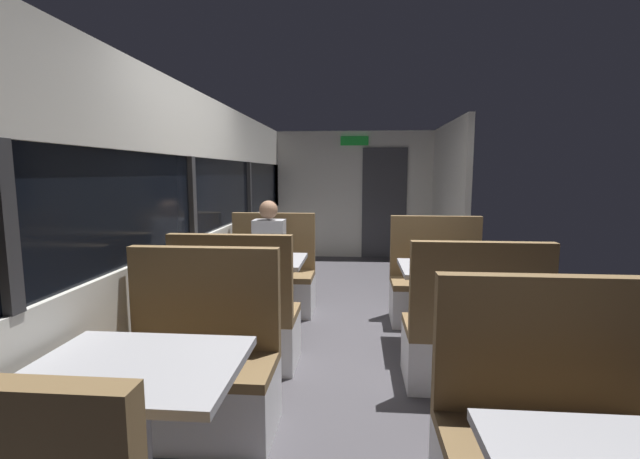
{
  "coord_description": "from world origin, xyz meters",
  "views": [
    {
      "loc": [
        0.05,
        -3.8,
        1.56
      ],
      "look_at": [
        -0.32,
        0.63,
        0.97
      ],
      "focal_mm": 24.41,
      "sensor_mm": 36.0,
      "label": 1
    }
  ],
  "objects_px": {
    "dining_table_mid_window": "(257,269)",
    "bench_front_aisle_facing_entry": "(549,459)",
    "bench_near_window_facing_entry": "(198,378)",
    "bench_mid_window_facing_end": "(238,326)",
    "bench_rear_aisle_facing_entry": "(437,291)",
    "dining_table_near_window": "(137,385)",
    "bench_mid_window_facing_entry": "(272,283)",
    "dining_table_rear_aisle": "(452,278)",
    "bench_rear_aisle_facing_end": "(471,343)",
    "seated_passenger": "(270,266)"
  },
  "relations": [
    {
      "from": "dining_table_mid_window",
      "to": "bench_front_aisle_facing_entry",
      "type": "bearing_deg",
      "value": -50.82
    },
    {
      "from": "bench_near_window_facing_entry",
      "to": "bench_front_aisle_facing_entry",
      "type": "bearing_deg",
      "value": -18.53
    },
    {
      "from": "bench_mid_window_facing_end",
      "to": "bench_rear_aisle_facing_entry",
      "type": "xyz_separation_m",
      "value": [
        1.79,
        1.2,
        0.0
      ]
    },
    {
      "from": "dining_table_near_window",
      "to": "bench_near_window_facing_entry",
      "type": "height_order",
      "value": "bench_near_window_facing_entry"
    },
    {
      "from": "bench_near_window_facing_entry",
      "to": "bench_mid_window_facing_entry",
      "type": "distance_m",
      "value": 2.3
    },
    {
      "from": "bench_front_aisle_facing_entry",
      "to": "dining_table_rear_aisle",
      "type": "height_order",
      "value": "bench_front_aisle_facing_entry"
    },
    {
      "from": "dining_table_mid_window",
      "to": "bench_rear_aisle_facing_end",
      "type": "bearing_deg",
      "value": -26.68
    },
    {
      "from": "bench_front_aisle_facing_entry",
      "to": "bench_near_window_facing_entry",
      "type": "bearing_deg",
      "value": 161.47
    },
    {
      "from": "bench_front_aisle_facing_entry",
      "to": "bench_rear_aisle_facing_end",
      "type": "distance_m",
      "value": 1.3
    },
    {
      "from": "bench_rear_aisle_facing_end",
      "to": "dining_table_rear_aisle",
      "type": "bearing_deg",
      "value": 90.0
    },
    {
      "from": "dining_table_mid_window",
      "to": "bench_rear_aisle_facing_entry",
      "type": "bearing_deg",
      "value": 15.59
    },
    {
      "from": "dining_table_near_window",
      "to": "bench_near_window_facing_entry",
      "type": "relative_size",
      "value": 0.82
    },
    {
      "from": "bench_near_window_facing_entry",
      "to": "bench_mid_window_facing_entry",
      "type": "height_order",
      "value": "same"
    },
    {
      "from": "dining_table_near_window",
      "to": "bench_rear_aisle_facing_entry",
      "type": "distance_m",
      "value": 3.33
    },
    {
      "from": "bench_mid_window_facing_entry",
      "to": "dining_table_rear_aisle",
      "type": "bearing_deg",
      "value": -26.68
    },
    {
      "from": "bench_near_window_facing_entry",
      "to": "bench_mid_window_facing_end",
      "type": "relative_size",
      "value": 1.0
    },
    {
      "from": "bench_mid_window_facing_end",
      "to": "bench_mid_window_facing_entry",
      "type": "distance_m",
      "value": 1.4
    },
    {
      "from": "bench_near_window_facing_entry",
      "to": "bench_rear_aisle_facing_end",
      "type": "xyz_separation_m",
      "value": [
        1.79,
        0.7,
        0.0
      ]
    },
    {
      "from": "bench_rear_aisle_facing_end",
      "to": "bench_mid_window_facing_end",
      "type": "bearing_deg",
      "value": 173.62
    },
    {
      "from": "bench_mid_window_facing_entry",
      "to": "dining_table_rear_aisle",
      "type": "xyz_separation_m",
      "value": [
        1.79,
        -0.9,
        0.31
      ]
    },
    {
      "from": "dining_table_rear_aisle",
      "to": "bench_rear_aisle_facing_end",
      "type": "distance_m",
      "value": 0.77
    },
    {
      "from": "bench_mid_window_facing_entry",
      "to": "bench_front_aisle_facing_entry",
      "type": "distance_m",
      "value": 3.4
    },
    {
      "from": "bench_rear_aisle_facing_end",
      "to": "dining_table_mid_window",
      "type": "bearing_deg",
      "value": 153.32
    },
    {
      "from": "dining_table_rear_aisle",
      "to": "seated_passenger",
      "type": "relative_size",
      "value": 0.71
    },
    {
      "from": "bench_rear_aisle_facing_entry",
      "to": "bench_front_aisle_facing_entry",
      "type": "bearing_deg",
      "value": -90.0
    },
    {
      "from": "dining_table_near_window",
      "to": "dining_table_rear_aisle",
      "type": "height_order",
      "value": "same"
    },
    {
      "from": "bench_mid_window_facing_end",
      "to": "bench_rear_aisle_facing_end",
      "type": "xyz_separation_m",
      "value": [
        1.79,
        -0.2,
        0.0
      ]
    },
    {
      "from": "dining_table_mid_window",
      "to": "bench_rear_aisle_facing_end",
      "type": "distance_m",
      "value": 2.03
    },
    {
      "from": "dining_table_rear_aisle",
      "to": "bench_rear_aisle_facing_end",
      "type": "xyz_separation_m",
      "value": [
        0.0,
        -0.7,
        -0.31
      ]
    },
    {
      "from": "dining_table_near_window",
      "to": "bench_front_aisle_facing_entry",
      "type": "relative_size",
      "value": 0.82
    },
    {
      "from": "bench_near_window_facing_entry",
      "to": "bench_mid_window_facing_end",
      "type": "xyz_separation_m",
      "value": [
        0.0,
        0.9,
        0.0
      ]
    },
    {
      "from": "bench_near_window_facing_entry",
      "to": "bench_front_aisle_facing_entry",
      "type": "relative_size",
      "value": 1.0
    },
    {
      "from": "dining_table_mid_window",
      "to": "bench_mid_window_facing_end",
      "type": "bearing_deg",
      "value": -90.0
    },
    {
      "from": "bench_rear_aisle_facing_end",
      "to": "bench_front_aisle_facing_entry",
      "type": "bearing_deg",
      "value": -90.0
    },
    {
      "from": "bench_mid_window_facing_entry",
      "to": "seated_passenger",
      "type": "bearing_deg",
      "value": -90.0
    },
    {
      "from": "bench_near_window_facing_entry",
      "to": "dining_table_rear_aisle",
      "type": "height_order",
      "value": "bench_near_window_facing_entry"
    },
    {
      "from": "dining_table_near_window",
      "to": "seated_passenger",
      "type": "xyz_separation_m",
      "value": [
        0.0,
        2.92,
        -0.1
      ]
    },
    {
      "from": "seated_passenger",
      "to": "dining_table_near_window",
      "type": "bearing_deg",
      "value": -90.0
    },
    {
      "from": "bench_mid_window_facing_end",
      "to": "dining_table_rear_aisle",
      "type": "height_order",
      "value": "bench_mid_window_facing_end"
    },
    {
      "from": "dining_table_rear_aisle",
      "to": "bench_rear_aisle_facing_end",
      "type": "height_order",
      "value": "bench_rear_aisle_facing_end"
    },
    {
      "from": "dining_table_mid_window",
      "to": "bench_front_aisle_facing_entry",
      "type": "distance_m",
      "value": 2.85
    },
    {
      "from": "bench_mid_window_facing_entry",
      "to": "bench_front_aisle_facing_entry",
      "type": "relative_size",
      "value": 1.0
    },
    {
      "from": "bench_mid_window_facing_end",
      "to": "bench_front_aisle_facing_entry",
      "type": "height_order",
      "value": "same"
    },
    {
      "from": "dining_table_mid_window",
      "to": "bench_rear_aisle_facing_entry",
      "type": "height_order",
      "value": "bench_rear_aisle_facing_entry"
    },
    {
      "from": "bench_near_window_facing_entry",
      "to": "dining_table_mid_window",
      "type": "bearing_deg",
      "value": 90.0
    },
    {
      "from": "bench_rear_aisle_facing_entry",
      "to": "dining_table_near_window",
      "type": "bearing_deg",
      "value": -122.63
    },
    {
      "from": "bench_near_window_facing_entry",
      "to": "bench_rear_aisle_facing_entry",
      "type": "height_order",
      "value": "same"
    },
    {
      "from": "bench_rear_aisle_facing_end",
      "to": "bench_rear_aisle_facing_entry",
      "type": "distance_m",
      "value": 1.4
    },
    {
      "from": "bench_near_window_facing_entry",
      "to": "dining_table_mid_window",
      "type": "height_order",
      "value": "bench_near_window_facing_entry"
    },
    {
      "from": "dining_table_rear_aisle",
      "to": "bench_mid_window_facing_entry",
      "type": "bearing_deg",
      "value": 153.32
    }
  ]
}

